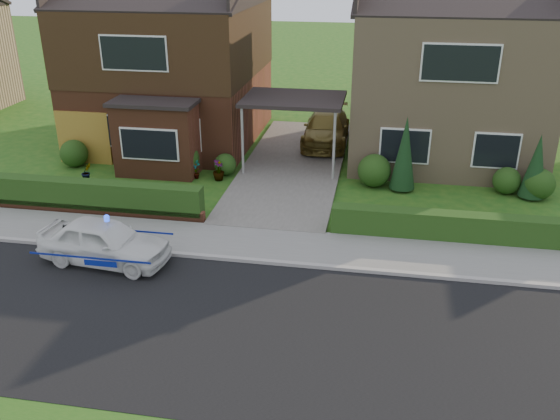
# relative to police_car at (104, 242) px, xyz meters

# --- Properties ---
(ground) EXTENTS (120.00, 120.00, 0.00)m
(ground) POSITION_rel_police_car_xyz_m (3.89, -2.40, -0.62)
(ground) COLOR #1C5115
(ground) RESTS_ON ground
(road) EXTENTS (60.00, 6.00, 0.02)m
(road) POSITION_rel_police_car_xyz_m (3.89, -2.40, -0.62)
(road) COLOR black
(road) RESTS_ON ground
(kerb) EXTENTS (60.00, 0.16, 0.12)m
(kerb) POSITION_rel_police_car_xyz_m (3.89, 0.65, -0.56)
(kerb) COLOR #9E9993
(kerb) RESTS_ON ground
(sidewalk) EXTENTS (60.00, 2.00, 0.10)m
(sidewalk) POSITION_rel_police_car_xyz_m (3.89, 1.70, -0.57)
(sidewalk) COLOR slate
(sidewalk) RESTS_ON ground
(driveway) EXTENTS (3.80, 12.00, 0.12)m
(driveway) POSITION_rel_police_car_xyz_m (3.89, 8.60, -0.56)
(driveway) COLOR #666059
(driveway) RESTS_ON ground
(house_left) EXTENTS (7.50, 9.53, 7.25)m
(house_left) POSITION_rel_police_car_xyz_m (-1.89, 11.50, 3.19)
(house_left) COLOR brown
(house_left) RESTS_ON ground
(house_right) EXTENTS (7.50, 8.06, 7.25)m
(house_right) POSITION_rel_police_car_xyz_m (9.69, 11.59, 3.04)
(house_right) COLOR tan
(house_right) RESTS_ON ground
(carport_link) EXTENTS (3.80, 3.00, 2.77)m
(carport_link) POSITION_rel_police_car_xyz_m (3.89, 8.55, 2.04)
(carport_link) COLOR black
(carport_link) RESTS_ON ground
(garage_door) EXTENTS (2.20, 0.10, 2.10)m
(garage_door) POSITION_rel_police_car_xyz_m (-4.36, 7.56, 0.43)
(garage_door) COLOR olive
(garage_door) RESTS_ON ground
(dwarf_wall) EXTENTS (7.70, 0.25, 0.36)m
(dwarf_wall) POSITION_rel_police_car_xyz_m (-1.91, 2.90, -0.44)
(dwarf_wall) COLOR brown
(dwarf_wall) RESTS_ON ground
(hedge_left) EXTENTS (7.50, 0.55, 0.90)m
(hedge_left) POSITION_rel_police_car_xyz_m (-1.91, 3.05, -0.62)
(hedge_left) COLOR #153912
(hedge_left) RESTS_ON ground
(hedge_right) EXTENTS (7.50, 0.55, 0.80)m
(hedge_right) POSITION_rel_police_car_xyz_m (9.69, 2.95, -0.62)
(hedge_right) COLOR #153912
(hedge_right) RESTS_ON ground
(shrub_left_far) EXTENTS (1.08, 1.08, 1.08)m
(shrub_left_far) POSITION_rel_police_car_xyz_m (-4.61, 7.10, -0.08)
(shrub_left_far) COLOR #153912
(shrub_left_far) RESTS_ON ground
(shrub_left_mid) EXTENTS (1.32, 1.32, 1.32)m
(shrub_left_mid) POSITION_rel_police_car_xyz_m (-0.11, 6.90, 0.04)
(shrub_left_mid) COLOR #153912
(shrub_left_mid) RESTS_ON ground
(shrub_left_near) EXTENTS (0.84, 0.84, 0.84)m
(shrub_left_near) POSITION_rel_police_car_xyz_m (1.49, 7.20, -0.20)
(shrub_left_near) COLOR #153912
(shrub_left_near) RESTS_ON ground
(shrub_right_near) EXTENTS (1.20, 1.20, 1.20)m
(shrub_right_near) POSITION_rel_police_car_xyz_m (7.09, 7.00, -0.02)
(shrub_right_near) COLOR #153912
(shrub_right_near) RESTS_ON ground
(shrub_right_mid) EXTENTS (0.96, 0.96, 0.96)m
(shrub_right_mid) POSITION_rel_police_car_xyz_m (11.69, 7.10, -0.14)
(shrub_right_mid) COLOR #153912
(shrub_right_mid) RESTS_ON ground
(shrub_right_far) EXTENTS (1.08, 1.08, 1.08)m
(shrub_right_far) POSITION_rel_police_car_xyz_m (12.69, 6.80, -0.08)
(shrub_right_far) COLOR #153912
(shrub_right_far) RESTS_ON ground
(conifer_a) EXTENTS (0.90, 0.90, 2.60)m
(conifer_a) POSITION_rel_police_car_xyz_m (8.09, 6.80, 0.68)
(conifer_a) COLOR black
(conifer_a) RESTS_ON ground
(conifer_b) EXTENTS (0.90, 0.90, 2.20)m
(conifer_b) POSITION_rel_police_car_xyz_m (12.49, 6.80, 0.48)
(conifer_b) COLOR black
(conifer_b) RESTS_ON ground
(police_car) EXTENTS (3.34, 3.76, 1.40)m
(police_car) POSITION_rel_police_car_xyz_m (0.00, 0.00, 0.00)
(police_car) COLOR white
(police_car) RESTS_ON ground
(driveway_car) EXTENTS (1.94, 4.61, 1.33)m
(driveway_car) POSITION_rel_police_car_xyz_m (4.89, 11.49, 0.17)
(driveway_car) COLOR brown
(driveway_car) RESTS_ON driveway
(potted_plant_a) EXTENTS (0.43, 0.36, 0.70)m
(potted_plant_a) POSITION_rel_police_car_xyz_m (0.52, 6.60, -0.27)
(potted_plant_a) COLOR gray
(potted_plant_a) RESTS_ON ground
(potted_plant_b) EXTENTS (0.50, 0.48, 0.71)m
(potted_plant_b) POSITION_rel_police_car_xyz_m (-3.37, 5.64, -0.26)
(potted_plant_b) COLOR gray
(potted_plant_b) RESTS_ON ground
(potted_plant_c) EXTENTS (0.47, 0.47, 0.77)m
(potted_plant_c) POSITION_rel_police_car_xyz_m (1.39, 6.60, -0.24)
(potted_plant_c) COLOR gray
(potted_plant_c) RESTS_ON ground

